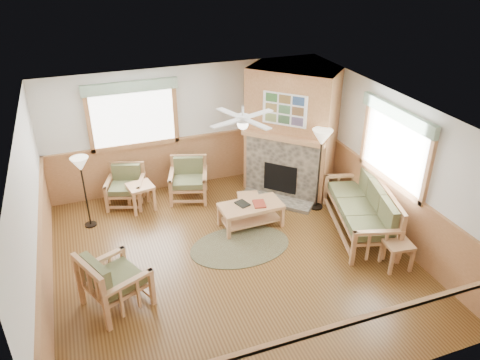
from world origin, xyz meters
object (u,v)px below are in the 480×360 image
object	(u,v)px
armchair_left	(115,279)
end_table_sofa	(396,255)
coffee_table	(251,215)
floor_lamp_right	(319,170)
armchair_back_right	(188,180)
footstool	(248,204)
floor_lamp_left	(85,192)
end_table_chairs	(141,197)
sofa	(360,209)
armchair_back_left	(125,187)

from	to	relation	value
armchair_left	end_table_sofa	bearing A→B (deg)	-123.26
coffee_table	floor_lamp_right	bearing A→B (deg)	4.76
armchair_back_right	coffee_table	world-z (taller)	armchair_back_right
footstool	floor_lamp_left	bearing A→B (deg)	169.07
end_table_chairs	end_table_sofa	distance (m)	5.06
sofa	armchair_back_left	size ratio (longest dim) A/B	2.60
sofa	footstool	bearing A→B (deg)	-112.19
armchair_left	floor_lamp_left	bearing A→B (deg)	-18.88
armchair_back_left	end_table_chairs	world-z (taller)	armchair_back_left
sofa	floor_lamp_right	xyz separation A→B (m)	(-0.33, 1.03, 0.38)
armchair_back_right	floor_lamp_right	xyz separation A→B (m)	(2.39, -1.29, 0.44)
end_table_chairs	end_table_sofa	bearing A→B (deg)	-42.20
sofa	end_table_chairs	bearing A→B (deg)	-104.60
floor_lamp_left	end_table_chairs	bearing A→B (deg)	14.35
footstool	floor_lamp_left	xyz separation A→B (m)	(-3.09, 0.60, 0.55)
coffee_table	footstool	xyz separation A→B (m)	(0.14, 0.51, -0.06)
sofa	end_table_chairs	world-z (taller)	sofa
armchair_back_left	end_table_sofa	size ratio (longest dim) A/B	1.66
armchair_back_left	floor_lamp_right	world-z (taller)	floor_lamp_right
sofa	armchair_back_left	distance (m)	4.75
armchair_back_right	floor_lamp_right	world-z (taller)	floor_lamp_right
armchair_back_right	floor_lamp_left	bearing A→B (deg)	-152.51
coffee_table	floor_lamp_right	xyz separation A→B (m)	(1.53, 0.17, 0.63)
sofa	coffee_table	world-z (taller)	sofa
armchair_left	coffee_table	world-z (taller)	armchair_left
sofa	end_table_sofa	size ratio (longest dim) A/B	4.30
sofa	end_table_sofa	xyz separation A→B (m)	(0.00, -1.17, -0.24)
sofa	armchair_left	bearing A→B (deg)	-68.18
end_table_sofa	end_table_chairs	bearing A→B (deg)	137.80
coffee_table	armchair_left	bearing A→B (deg)	-155.92
end_table_chairs	floor_lamp_right	distance (m)	3.67
end_table_chairs	armchair_back_left	bearing A→B (deg)	130.09
sofa	footstool	size ratio (longest dim) A/B	5.01
sofa	coffee_table	xyz separation A→B (m)	(-1.87, 0.85, -0.25)
armchair_left	footstool	size ratio (longest dim) A/B	2.23
floor_lamp_left	sofa	bearing A→B (deg)	-22.14
armchair_back_left	end_table_sofa	distance (m)	5.47
coffee_table	floor_lamp_right	size ratio (longest dim) A/B	0.69
end_table_chairs	floor_lamp_right	size ratio (longest dim) A/B	0.32
end_table_sofa	floor_lamp_right	size ratio (longest dim) A/B	0.28
armchair_left	coffee_table	xyz separation A→B (m)	(2.71, 1.31, -0.23)
sofa	footstool	xyz separation A→B (m)	(-1.72, 1.36, -0.31)
footstool	floor_lamp_right	distance (m)	1.59
coffee_table	footstool	size ratio (longest dim) A/B	2.83
armchair_back_left	floor_lamp_right	size ratio (longest dim) A/B	0.47
armchair_back_left	sofa	bearing A→B (deg)	-13.58
coffee_table	footstool	bearing A→B (deg)	72.62
armchair_back_right	floor_lamp_right	bearing A→B (deg)	-10.84
end_table_sofa	footstool	xyz separation A→B (m)	(-1.72, 2.53, -0.06)
floor_lamp_right	end_table_sofa	bearing A→B (deg)	-81.43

